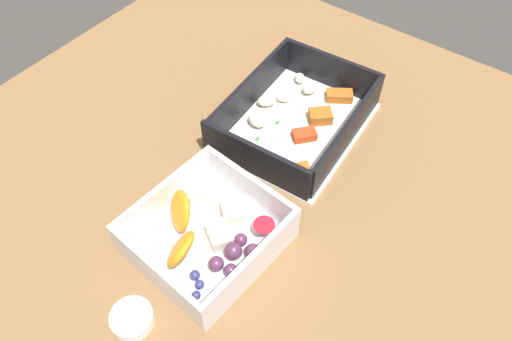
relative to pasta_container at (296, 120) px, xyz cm
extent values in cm
cube|color=brown|center=(11.56, 0.38, -2.76)|extent=(80.00, 80.00, 2.00)
cube|color=white|center=(0.04, 0.00, -1.46)|extent=(21.11, 16.43, 0.60)
cube|color=black|center=(-9.71, -0.66, 1.40)|extent=(1.62, 15.11, 5.11)
cube|color=black|center=(9.79, 0.66, 1.40)|extent=(1.62, 15.11, 5.11)
cube|color=black|center=(-0.45, 7.24, 1.40)|extent=(18.93, 1.88, 5.11)
cube|color=black|center=(0.53, -7.24, 1.40)|extent=(18.93, 1.88, 5.11)
ellipsoid|color=beige|center=(-7.73, -4.44, -0.45)|extent=(2.46, 2.33, 1.01)
ellipsoid|color=beige|center=(-6.71, -2.03, -0.23)|extent=(2.66, 1.86, 1.33)
ellipsoid|color=beige|center=(7.38, -3.61, -0.34)|extent=(2.78, 2.83, 1.17)
ellipsoid|color=beige|center=(-2.90, -4.05, -0.44)|extent=(2.12, 2.44, 1.02)
ellipsoid|color=beige|center=(2.99, -4.27, -0.19)|extent=(2.62, 3.19, 1.38)
ellipsoid|color=beige|center=(-0.87, -5.41, -0.24)|extent=(3.18, 3.11, 1.31)
cube|color=red|center=(1.20, 2.10, -0.59)|extent=(3.50, 3.37, 1.13)
cube|color=#AD5B1E|center=(-7.93, 2.03, -0.53)|extent=(3.63, 4.07, 1.25)
cube|color=#AD5B1E|center=(7.46, 5.06, -0.32)|extent=(4.11, 3.92, 1.67)
cube|color=#AD5B1E|center=(-2.79, 2.06, -0.40)|extent=(3.72, 3.75, 1.51)
cube|color=#387A33|center=(7.43, -5.02, -1.06)|extent=(0.60, 0.40, 0.20)
cube|color=#387A33|center=(5.07, -2.67, -1.06)|extent=(0.60, 0.40, 0.20)
cube|color=#387A33|center=(1.06, -2.25, -1.06)|extent=(0.60, 0.40, 0.20)
cube|color=white|center=(20.45, 1.89, -1.46)|extent=(15.96, 14.94, 0.60)
cube|color=white|center=(13.33, 2.47, 1.11)|extent=(1.72, 13.77, 4.53)
cube|color=white|center=(27.57, 1.30, 1.11)|extent=(1.72, 13.77, 4.53)
cube|color=white|center=(20.99, 8.45, 1.11)|extent=(13.69, 1.72, 4.53)
cube|color=white|center=(19.91, -4.68, 1.11)|extent=(13.69, 1.72, 4.53)
ellipsoid|color=orange|center=(23.87, 1.26, 1.18)|extent=(5.19, 4.58, 4.47)
ellipsoid|color=orange|center=(20.46, -1.88, 1.35)|extent=(5.21, 5.63, 4.82)
cube|color=#F4EACC|center=(19.64, 2.92, -0.23)|extent=(3.61, 3.85, 1.86)
cube|color=#F4EACC|center=(16.27, 2.10, -0.21)|extent=(3.88, 3.94, 1.90)
cube|color=#F4EACC|center=(16.48, -2.18, -0.32)|extent=(3.33, 3.47, 1.67)
sphere|color=#562D4C|center=(20.28, 5.35, -0.18)|extent=(1.96, 1.96, 1.96)
sphere|color=#562D4C|center=(22.14, 6.45, -0.42)|extent=(1.47, 1.47, 1.47)
sphere|color=#562D4C|center=(22.50, 4.77, -0.31)|extent=(1.70, 1.70, 1.70)
sphere|color=#562D4C|center=(19.03, 7.01, -0.28)|extent=(1.75, 1.75, 1.75)
sphere|color=#562D4C|center=(18.62, 5.04, -0.41)|extent=(1.50, 1.50, 1.50)
cone|color=red|center=(16.11, 6.37, -0.19)|extent=(2.41, 2.41, 1.93)
sphere|color=navy|center=(25.39, 6.84, -0.62)|extent=(1.07, 1.07, 1.07)
sphere|color=navy|center=(26.31, 5.23, -0.68)|extent=(0.95, 0.95, 0.95)
sphere|color=navy|center=(24.73, 3.71, -0.59)|extent=(1.12, 1.12, 1.12)
sphere|color=navy|center=(25.23, 4.77, -0.65)|extent=(1.01, 1.01, 1.01)
cylinder|color=white|center=(31.83, 1.60, -1.04)|extent=(4.28, 4.28, 1.44)
camera|label=1|loc=(39.01, 22.15, 45.06)|focal=33.50mm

